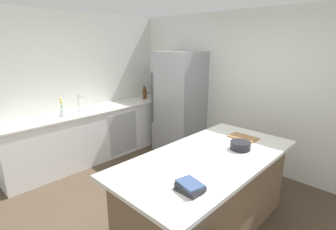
% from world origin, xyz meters
% --- Properties ---
extents(ground_plane, '(7.20, 7.20, 0.00)m').
position_xyz_m(ground_plane, '(0.00, 0.00, 0.00)').
color(ground_plane, '#4C3D2D').
extents(wall_rear, '(6.00, 0.10, 2.60)m').
position_xyz_m(wall_rear, '(0.00, 2.25, 1.30)').
color(wall_rear, silver).
rests_on(wall_rear, ground_plane).
extents(wall_left, '(0.10, 6.00, 2.60)m').
position_xyz_m(wall_left, '(-2.45, 0.00, 1.30)').
color(wall_left, silver).
rests_on(wall_left, ground_plane).
extents(counter_run_left, '(0.65, 3.20, 0.93)m').
position_xyz_m(counter_run_left, '(-2.09, 0.52, 0.47)').
color(counter_run_left, white).
rests_on(counter_run_left, ground_plane).
extents(kitchen_island, '(1.08, 2.21, 0.90)m').
position_xyz_m(kitchen_island, '(0.51, 0.38, 0.46)').
color(kitchen_island, '#7A6047').
rests_on(kitchen_island, ground_plane).
extents(refrigerator, '(0.83, 0.73, 1.93)m').
position_xyz_m(refrigerator, '(-1.21, 1.85, 0.97)').
color(refrigerator, '#93969B').
rests_on(refrigerator, ground_plane).
extents(sink_faucet, '(0.15, 0.05, 0.30)m').
position_xyz_m(sink_faucet, '(-2.14, 0.27, 1.09)').
color(sink_faucet, silver).
rests_on(sink_faucet, counter_run_left).
extents(flower_vase, '(0.08, 0.08, 0.31)m').
position_xyz_m(flower_vase, '(-2.04, -0.07, 1.02)').
color(flower_vase, silver).
rests_on(flower_vase, counter_run_left).
extents(wine_bottle, '(0.07, 0.07, 0.35)m').
position_xyz_m(wine_bottle, '(-2.14, 2.00, 1.07)').
color(wine_bottle, '#19381E').
rests_on(wine_bottle, counter_run_left).
extents(hot_sauce_bottle, '(0.05, 0.05, 0.24)m').
position_xyz_m(hot_sauce_bottle, '(-2.02, 1.91, 1.02)').
color(hot_sauce_bottle, red).
rests_on(hot_sauce_bottle, counter_run_left).
extents(vinegar_bottle, '(0.05, 0.05, 0.25)m').
position_xyz_m(vinegar_bottle, '(-2.15, 1.80, 1.03)').
color(vinegar_bottle, '#994C23').
rests_on(vinegar_bottle, counter_run_left).
extents(syrup_bottle, '(0.07, 0.07, 0.27)m').
position_xyz_m(syrup_bottle, '(-2.10, 1.72, 1.04)').
color(syrup_bottle, '#5B3319').
rests_on(syrup_bottle, counter_run_left).
extents(cookbook_stack, '(0.25, 0.20, 0.08)m').
position_xyz_m(cookbook_stack, '(0.79, -0.28, 0.94)').
color(cookbook_stack, '#2D2D33').
rests_on(cookbook_stack, kitchen_island).
extents(mixing_bowl, '(0.23, 0.23, 0.09)m').
position_xyz_m(mixing_bowl, '(0.66, 0.78, 0.95)').
color(mixing_bowl, black).
rests_on(mixing_bowl, kitchen_island).
extents(cutting_board, '(0.35, 0.21, 0.02)m').
position_xyz_m(cutting_board, '(0.51, 1.13, 0.91)').
color(cutting_board, '#9E7042').
rests_on(cutting_board, kitchen_island).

